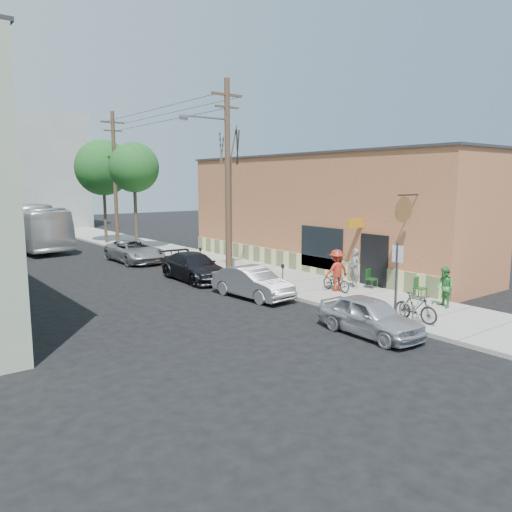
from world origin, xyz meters
TOP-DOWN VIEW (x-y plane):
  - ground at (0.00, 0.00)m, footprint 120.00×120.00m
  - sidewalk at (4.25, 11.00)m, footprint 4.50×58.00m
  - cafe_building at (8.99, 4.99)m, footprint 6.60×20.20m
  - sign_post at (2.35, -5.35)m, footprint 0.07×0.45m
  - parking_meter_near at (2.25, 0.70)m, footprint 0.14×0.14m
  - parking_meter_far at (2.25, 7.79)m, footprint 0.14×0.14m
  - utility_pole_near at (2.39, 5.31)m, footprint 3.57×0.28m
  - utility_pole_far at (2.45, 20.20)m, footprint 1.80×0.28m
  - tree_bare at (2.80, 5.64)m, footprint 0.24×0.24m
  - tree_leafy_mid at (2.80, 17.52)m, footprint 3.50×3.50m
  - tree_leafy_far at (2.80, 23.43)m, footprint 4.43×4.43m
  - patio_chair_a at (5.97, -1.30)m, footprint 0.61×0.61m
  - patio_chair_b at (6.01, -3.87)m, footprint 0.58×0.58m
  - patron_grey at (5.40, -0.75)m, footprint 0.59×0.76m
  - patron_green at (5.43, -5.35)m, footprint 0.87×0.96m
  - cyclist at (4.25, -0.70)m, footprint 1.31×0.87m
  - cyclist_bike at (4.25, -0.70)m, footprint 0.64×1.66m
  - parked_bike_a at (2.77, -5.90)m, footprint 0.54×1.72m
  - parked_bike_b at (2.65, -5.74)m, footprint 1.30×1.69m
  - car_0 at (0.64, -5.62)m, footprint 1.69×3.87m
  - car_1 at (0.80, 1.04)m, footprint 1.78×4.22m
  - car_2 at (0.80, 6.00)m, footprint 2.10×4.87m
  - car_3 at (0.80, 13.37)m, footprint 2.40×5.13m
  - bus at (-3.24, 24.34)m, footprint 4.05×12.35m

SIDE VIEW (x-z plane):
  - ground at x=0.00m, z-range 0.00..0.00m
  - sidewalk at x=4.25m, z-range 0.00..0.15m
  - parked_bike_b at x=2.65m, z-range 0.15..1.00m
  - cyclist_bike at x=4.25m, z-range 0.15..1.01m
  - patio_chair_a at x=5.97m, z-range 0.15..1.03m
  - patio_chair_b at x=6.01m, z-range 0.15..1.03m
  - car_0 at x=0.64m, z-range 0.00..1.30m
  - parked_bike_a at x=2.77m, z-range 0.15..1.17m
  - car_1 at x=0.80m, z-range 0.00..1.35m
  - car_2 at x=0.80m, z-range 0.00..1.40m
  - car_3 at x=0.80m, z-range 0.00..1.42m
  - patron_green at x=5.43m, z-range 0.15..1.75m
  - parking_meter_near at x=2.25m, z-range 0.36..1.60m
  - parking_meter_far at x=2.25m, z-range 0.36..1.60m
  - patron_grey at x=5.40m, z-range 0.15..1.99m
  - cyclist at x=4.25m, z-range 0.15..2.03m
  - bus at x=-3.24m, z-range 0.00..3.38m
  - sign_post at x=2.35m, z-range 0.43..3.23m
  - tree_bare at x=2.80m, z-range 0.15..6.28m
  - cafe_building at x=8.99m, z-range 0.00..6.61m
  - utility_pole_far at x=2.45m, z-range 0.34..10.34m
  - utility_pole_near at x=2.39m, z-range 0.41..10.41m
  - tree_leafy_mid at x=2.80m, z-range 2.19..9.83m
  - tree_leafy_far at x=2.80m, z-range 2.03..10.24m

